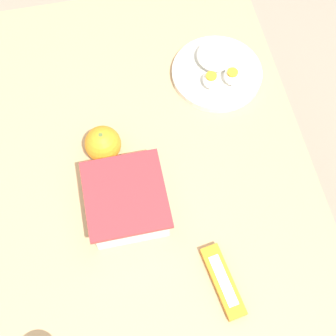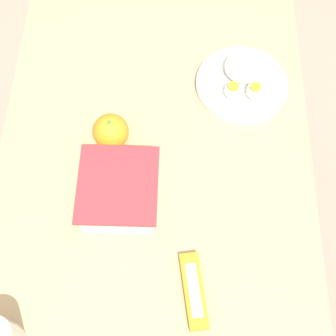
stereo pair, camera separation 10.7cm
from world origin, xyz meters
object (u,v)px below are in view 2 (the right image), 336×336
candy_bar (194,291)px  orange_fruit (111,131)px  food_container (119,192)px  rice_plate (242,81)px

candy_bar → orange_fruit: bearing=29.0°
orange_fruit → candy_bar: bearing=-151.0°
food_container → rice_plate: (0.32, -0.29, -0.02)m
orange_fruit → rice_plate: (0.17, -0.32, -0.02)m
orange_fruit → rice_plate: bearing=-61.7°
orange_fruit → food_container: bearing=-168.6°
food_container → rice_plate: food_container is taller
rice_plate → candy_bar: size_ratio=1.44×
candy_bar → food_container: bearing=39.0°
orange_fruit → rice_plate: 0.36m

